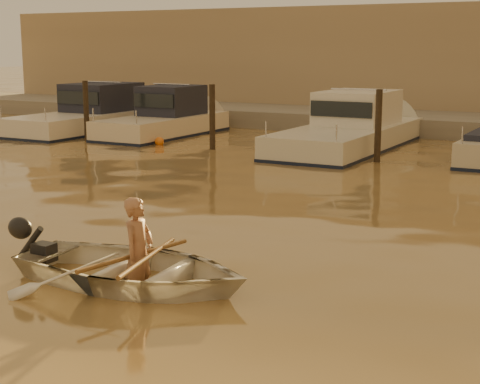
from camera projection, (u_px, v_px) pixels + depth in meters
The scene contains 16 objects.
ground_plane at pixel (7, 328), 8.37m from camera, with size 160.00×160.00×0.00m, color olive.
dinghy at pixel (133, 269), 9.83m from camera, with size 2.39×3.35×0.69m, color silver.
person at pixel (139, 253), 9.75m from camera, with size 0.55×0.36×1.51m, color #A47052.
outboard_motor at pixel (43, 252), 10.44m from camera, with size 0.90×0.40×0.70m, color black, non-canonical shape.
oar_port at pixel (148, 257), 9.69m from camera, with size 0.06×0.06×2.10m, color brown.
oar_starboard at pixel (135, 255), 9.78m from camera, with size 0.06×0.06×2.10m, color brown.
moored_boat_0 at pixel (90, 114), 27.74m from camera, with size 2.56×8.03×1.75m, color white, non-canonical shape.
moored_boat_1 at pixel (163, 118), 26.19m from camera, with size 2.18×6.52×1.75m, color beige, non-canonical shape.
moored_boat_2 at pixel (349, 129), 22.89m from camera, with size 2.57×8.52×1.75m, color silver, non-canonical shape.
piling_0 at pixel (86, 113), 25.01m from camera, with size 0.18×0.18×2.20m, color #2D2319.
piling_1 at pixel (212, 120), 22.65m from camera, with size 0.18×0.18×2.20m, color #2D2319.
piling_2 at pixel (378, 130), 20.16m from camera, with size 0.18×0.18×2.20m, color #2D2319.
fender_a at pixel (54, 139), 24.56m from camera, with size 0.30×0.30×0.30m, color white.
fender_b at pixel (159, 142), 23.87m from camera, with size 0.30×0.30×0.30m, color orange.
fender_c at pixel (331, 160), 20.07m from camera, with size 0.30×0.30×0.30m, color white.
quay at pixel (449, 130), 26.83m from camera, with size 52.00×4.00×1.00m, color gray.
Camera 1 is at (6.12, -5.66, 3.16)m, focal length 55.00 mm.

